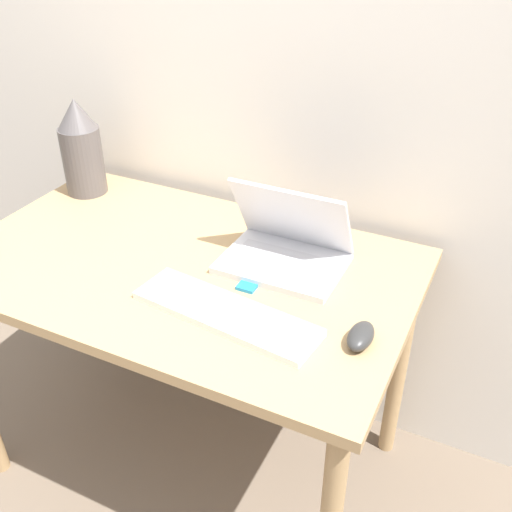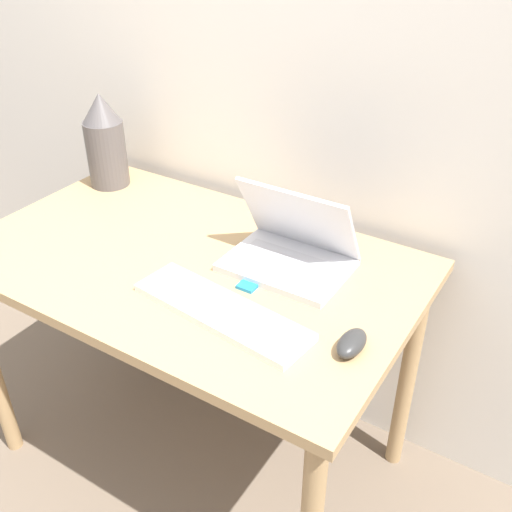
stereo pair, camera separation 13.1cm
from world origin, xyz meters
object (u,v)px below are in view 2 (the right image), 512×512
mp3_player (250,284)px  laptop (291,249)px  mouse (352,343)px  vase (105,141)px  keyboard (221,311)px

mp3_player → laptop: bearing=73.8°
mouse → vase: (-1.03, 0.34, 0.13)m
mouse → vase: vase is taller
laptop → mp3_player: laptop is taller
keyboard → mp3_player: keyboard is taller
mouse → laptop: bearing=140.6°
laptop → keyboard: laptop is taller
mouse → mp3_player: size_ratio=1.63×
keyboard → mp3_player: bearing=92.6°
laptop → mouse: 0.36m
laptop → mouse: size_ratio=3.07×
laptop → mouse: laptop is taller
mouse → mp3_player: mouse is taller
laptop → vase: vase is taller
keyboard → vase: 0.83m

